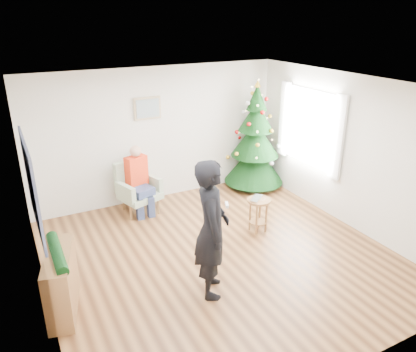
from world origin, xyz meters
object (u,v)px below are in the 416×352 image
armchair (138,194)px  console (62,282)px  standing_man (212,229)px  christmas_tree (255,141)px  stool (258,215)px

armchair → console: 2.79m
armchair → standing_man: standing_man is taller
christmas_tree → stool: size_ratio=3.81×
console → armchair: bearing=66.2°
armchair → christmas_tree: bearing=-17.0°
standing_man → armchair: bearing=26.0°
stool → armchair: armchair is taller
christmas_tree → console: bearing=-152.8°
stool → standing_man: size_ratio=0.32×
christmas_tree → stool: bearing=-121.3°
stool → console: bearing=-171.0°
christmas_tree → armchair: size_ratio=2.33×
standing_man → console: size_ratio=1.88×
stool → standing_man: 1.91m
stool → christmas_tree: bearing=58.7°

